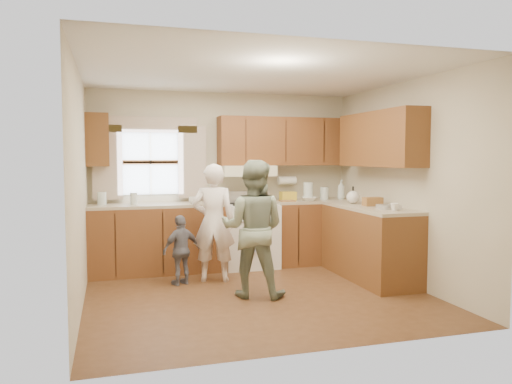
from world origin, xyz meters
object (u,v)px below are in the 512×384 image
object	(u,v)px
woman_left	(213,223)
woman_right	(253,228)
child	(181,250)
stove	(249,234)

from	to	relation	value
woman_left	woman_right	size ratio (longest dim) A/B	0.97
woman_right	child	bearing A→B (deg)	-18.99
stove	woman_left	xyz separation A→B (m)	(-0.66, -0.68, 0.28)
woman_left	child	bearing A→B (deg)	24.16
stove	woman_right	distance (m)	1.54
woman_right	child	world-z (taller)	woman_right
woman_left	child	xyz separation A→B (m)	(-0.42, -0.06, -0.31)
stove	woman_right	size ratio (longest dim) A/B	0.69
stove	child	world-z (taller)	stove
stove	child	bearing A→B (deg)	-145.37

